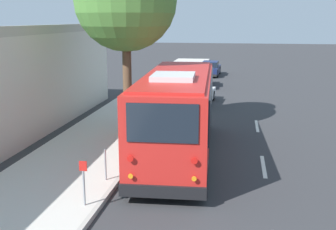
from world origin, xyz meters
TOP-DOWN VIEW (x-y plane):
  - ground_plane at (0.00, 0.00)m, footprint 160.00×160.00m
  - sidewalk_slab at (0.00, 3.87)m, footprint 80.00×4.02m
  - curb_strip at (0.00, 1.79)m, footprint 80.00×0.14m
  - shuttle_bus at (0.19, 0.29)m, footprint 9.45×3.14m
  - parked_sedan_white at (10.71, 0.52)m, footprint 4.57×2.05m
  - parked_sedan_blue at (17.75, 0.89)m, footprint 4.30×1.79m
  - parked_sedan_navy at (24.60, 0.64)m, footprint 4.51×1.82m
  - sign_post_near at (-4.93, 2.15)m, footprint 0.06×0.22m
  - sign_post_far at (-3.01, 2.15)m, footprint 0.06×0.06m
  - fire_hydrant at (6.70, 2.40)m, footprint 0.22×0.22m
  - lane_stripe_mid at (-0.47, -2.96)m, footprint 2.40×0.14m
  - lane_stripe_ahead at (5.53, -2.96)m, footprint 2.40×0.14m

SIDE VIEW (x-z plane):
  - ground_plane at x=0.00m, z-range 0.00..0.00m
  - lane_stripe_mid at x=-0.47m, z-range 0.00..0.01m
  - lane_stripe_ahead at x=5.53m, z-range 0.00..0.01m
  - sidewalk_slab at x=0.00m, z-range 0.00..0.15m
  - curb_strip at x=0.00m, z-range 0.00..0.15m
  - fire_hydrant at x=6.70m, z-range 0.15..0.96m
  - parked_sedan_white at x=10.71m, z-range -0.05..1.23m
  - parked_sedan_navy at x=24.60m, z-range -0.05..1.29m
  - parked_sedan_blue at x=17.75m, z-range -0.05..1.29m
  - sign_post_far at x=-3.01m, z-range 0.15..1.17m
  - sign_post_near at x=-4.93m, z-range 0.17..1.46m
  - shuttle_bus at x=0.19m, z-range 0.12..3.53m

